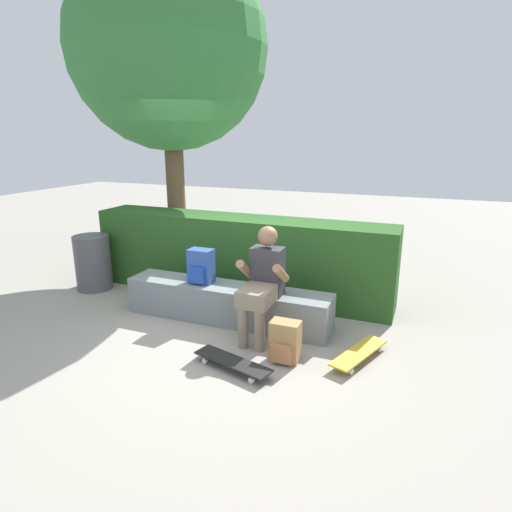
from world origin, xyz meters
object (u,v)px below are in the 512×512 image
(skateboard_near_person, at_px, (233,362))
(trash_bin, at_px, (93,262))
(person_skater, at_px, (263,280))
(skateboard_beside_bench, at_px, (359,353))
(backpack_on_bench, at_px, (201,267))
(bench_main, at_px, (227,303))
(backpack_on_ground, at_px, (285,342))

(skateboard_near_person, height_order, trash_bin, trash_bin)
(person_skater, bearing_deg, skateboard_beside_bench, -7.82)
(backpack_on_bench, bearing_deg, trash_bin, 170.85)
(bench_main, relative_size, person_skater, 2.06)
(bench_main, xyz_separation_m, backpack_on_bench, (-0.32, -0.01, 0.41))
(bench_main, xyz_separation_m, trash_bin, (-2.20, 0.29, 0.17))
(skateboard_near_person, height_order, skateboard_beside_bench, same)
(skateboard_beside_bench, xyz_separation_m, backpack_on_bench, (-1.90, 0.35, 0.55))
(person_skater, height_order, skateboard_beside_bench, person_skater)
(skateboard_near_person, bearing_deg, backpack_on_ground, 40.62)
(backpack_on_bench, height_order, backpack_on_ground, backpack_on_bench)
(bench_main, xyz_separation_m, person_skater, (0.52, -0.21, 0.42))
(backpack_on_ground, bearing_deg, backpack_on_bench, 153.31)
(person_skater, relative_size, skateboard_near_person, 1.43)
(skateboard_beside_bench, bearing_deg, person_skater, 172.18)
(skateboard_beside_bench, distance_m, trash_bin, 3.85)
(skateboard_near_person, bearing_deg, trash_bin, 155.13)
(skateboard_beside_bench, height_order, backpack_on_bench, backpack_on_bench)
(skateboard_beside_bench, bearing_deg, skateboard_near_person, -149.86)
(person_skater, distance_m, trash_bin, 2.78)
(bench_main, bearing_deg, person_skater, -22.01)
(backpack_on_ground, bearing_deg, trash_bin, 163.48)
(backpack_on_ground, xyz_separation_m, trash_bin, (-3.12, 0.92, 0.19))
(skateboard_near_person, xyz_separation_m, skateboard_beside_bench, (1.06, 0.61, 0.00))
(skateboard_near_person, distance_m, backpack_on_ground, 0.53)
(bench_main, height_order, person_skater, person_skater)
(bench_main, relative_size, skateboard_beside_bench, 2.97)
(skateboard_beside_bench, xyz_separation_m, trash_bin, (-3.78, 0.65, 0.31))
(backpack_on_bench, bearing_deg, person_skater, -13.40)
(bench_main, relative_size, backpack_on_ground, 6.08)
(skateboard_near_person, xyz_separation_m, backpack_on_ground, (0.39, 0.34, 0.12))
(skateboard_near_person, distance_m, trash_bin, 3.02)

